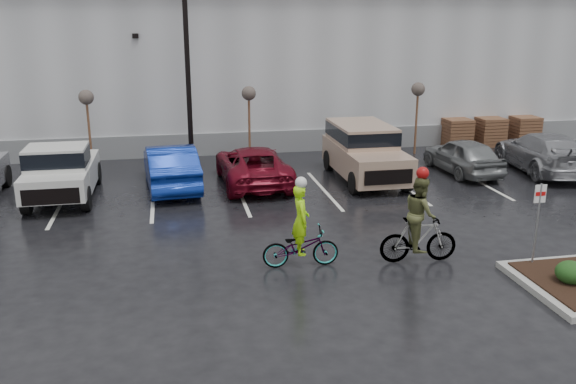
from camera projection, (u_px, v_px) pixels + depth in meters
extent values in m
plane|color=black|center=(388.00, 285.00, 14.19)|extent=(120.00, 120.00, 0.00)
cube|color=#AAACAF|center=(254.00, 62.00, 33.93)|extent=(60.00, 15.00, 7.00)
cube|color=slate|center=(278.00, 142.00, 27.66)|extent=(60.00, 0.12, 1.00)
cube|color=#293E1A|center=(219.00, 49.00, 55.72)|extent=(80.00, 25.00, 6.00)
cylinder|color=black|center=(187.00, 56.00, 23.49)|extent=(0.20, 0.20, 9.00)
cylinder|color=brown|center=(90.00, 134.00, 24.56)|extent=(0.10, 0.10, 2.80)
sphere|color=#433C36|center=(86.00, 97.00, 24.14)|extent=(0.60, 0.60, 0.60)
cylinder|color=brown|center=(249.00, 129.00, 25.76)|extent=(0.10, 0.10, 2.80)
sphere|color=#433C36|center=(249.00, 93.00, 25.34)|extent=(0.60, 0.60, 0.60)
cylinder|color=brown|center=(416.00, 123.00, 27.15)|extent=(0.10, 0.10, 2.80)
sphere|color=#433C36|center=(418.00, 89.00, 26.73)|extent=(0.60, 0.60, 0.60)
cube|color=brown|center=(457.00, 133.00, 28.76)|extent=(1.20, 1.20, 1.35)
cube|color=brown|center=(490.00, 132.00, 29.08)|extent=(1.20, 1.20, 1.35)
cube|color=brown|center=(524.00, 130.00, 29.41)|extent=(1.20, 1.20, 1.35)
ellipsoid|color=#1B3813|center=(571.00, 272.00, 13.88)|extent=(0.70, 0.70, 0.52)
cylinder|color=gray|center=(536.00, 227.00, 14.78)|extent=(0.05, 0.05, 2.20)
cube|color=white|center=(540.00, 194.00, 14.54)|extent=(0.30, 0.02, 0.45)
cube|color=red|center=(541.00, 194.00, 14.53)|extent=(0.26, 0.02, 0.10)
imported|color=navy|center=(171.00, 166.00, 21.90)|extent=(2.09, 4.99, 1.60)
imported|color=maroon|center=(253.00, 165.00, 22.44)|extent=(2.47, 5.15, 1.41)
imported|color=slate|center=(463.00, 156.00, 24.00)|extent=(1.90, 4.24, 1.42)
imported|color=#94969B|center=(543.00, 152.00, 24.26)|extent=(2.85, 5.65, 1.57)
imported|color=#3F3F44|center=(301.00, 247.00, 15.14)|extent=(1.93, 0.74, 1.00)
imported|color=#9AEB0D|center=(301.00, 220.00, 14.93)|extent=(0.44, 0.65, 1.75)
sphere|color=silver|center=(301.00, 183.00, 14.67)|extent=(0.29, 0.29, 0.29)
imported|color=#3F3F44|center=(418.00, 239.00, 15.39)|extent=(1.95, 0.71, 1.20)
imported|color=#4B4E2A|center=(420.00, 213.00, 15.19)|extent=(0.57, 0.95, 1.88)
sphere|color=#990C0C|center=(423.00, 173.00, 14.90)|extent=(0.31, 0.31, 0.31)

